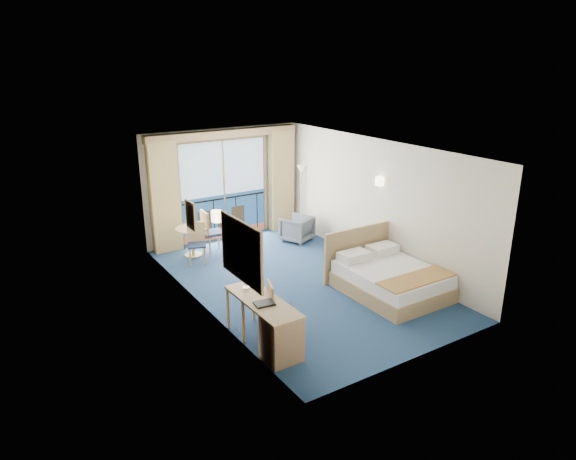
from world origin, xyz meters
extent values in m
plane|color=navy|center=(0.00, 0.00, 0.00)|extent=(6.50, 6.50, 0.00)
cube|color=silver|center=(0.00, 3.26, 1.35)|extent=(4.00, 0.02, 2.70)
cube|color=silver|center=(0.00, -3.26, 1.35)|extent=(4.00, 0.02, 2.70)
cube|color=silver|center=(-2.01, 0.00, 1.35)|extent=(0.02, 6.50, 2.70)
cube|color=silver|center=(2.01, 0.00, 1.35)|extent=(0.02, 6.50, 2.70)
cube|color=white|center=(0.00, 0.00, 2.71)|extent=(4.00, 6.50, 0.02)
cube|color=navy|center=(0.00, 3.22, 0.56)|extent=(2.20, 0.02, 1.08)
cube|color=#AAC6E0|center=(0.00, 3.22, 1.76)|extent=(2.20, 0.02, 1.32)
cube|color=#A14D32|center=(0.00, 3.22, 0.10)|extent=(2.20, 0.02, 0.20)
cube|color=black|center=(0.00, 3.22, 1.00)|extent=(2.20, 0.02, 0.04)
cube|color=tan|center=(0.00, 3.21, 2.46)|extent=(2.36, 0.03, 0.12)
cube|color=tan|center=(-1.15, 3.21, 1.20)|extent=(0.06, 0.03, 2.40)
cube|color=tan|center=(1.15, 3.21, 1.20)|extent=(0.06, 0.03, 2.40)
cube|color=silver|center=(0.00, 3.21, 1.20)|extent=(0.05, 0.02, 2.40)
cube|color=#3B2C1B|center=(0.35, 3.21, 0.40)|extent=(0.35, 0.02, 0.70)
cube|color=#3B2C1B|center=(-0.55, 3.21, 0.40)|extent=(0.35, 0.02, 0.70)
cube|color=#3B2C1B|center=(-0.05, 3.21, 0.30)|extent=(0.30, 0.02, 0.45)
cube|color=black|center=(-0.90, 3.22, 0.55)|extent=(0.02, 0.01, 0.90)
cube|color=black|center=(-0.30, 3.22, 0.55)|extent=(0.03, 0.01, 0.90)
cube|color=black|center=(0.30, 3.22, 0.55)|extent=(0.03, 0.01, 0.90)
cube|color=black|center=(0.90, 3.22, 0.55)|extent=(0.02, 0.01, 0.90)
cube|color=tan|center=(-1.55, 3.07, 1.28)|extent=(0.65, 0.22, 2.55)
cube|color=tan|center=(1.55, 3.07, 1.28)|extent=(0.65, 0.22, 2.55)
cube|color=tan|center=(0.00, 3.10, 2.58)|extent=(3.80, 0.25, 0.18)
cube|color=tan|center=(-1.98, -1.50, 1.55)|extent=(0.04, 1.25, 0.95)
cube|color=silver|center=(-1.95, -1.50, 1.55)|extent=(0.01, 1.12, 0.82)
cube|color=tan|center=(-1.98, 0.45, 1.60)|extent=(0.03, 0.42, 0.52)
cube|color=gray|center=(-1.96, 0.45, 1.60)|extent=(0.01, 0.34, 0.44)
cylinder|color=#FFEAB2|center=(-1.94, -0.60, 1.85)|extent=(0.18, 0.18, 0.18)
cylinder|color=#FFEAB2|center=(1.94, -0.15, 1.85)|extent=(0.18, 0.18, 0.18)
cube|color=tan|center=(1.22, -1.42, 0.14)|extent=(1.53, 1.91, 0.29)
cube|color=white|center=(1.22, -1.42, 0.41)|extent=(1.47, 1.85, 0.24)
cube|color=tan|center=(1.22, -2.04, 0.54)|extent=(1.51, 0.53, 0.03)
cube|color=white|center=(0.85, -0.74, 0.61)|extent=(0.59, 0.38, 0.17)
cube|color=white|center=(1.58, -0.74, 0.61)|extent=(0.59, 0.38, 0.17)
cube|color=tan|center=(1.22, -0.42, 0.53)|extent=(1.67, 0.06, 1.05)
cube|color=tan|center=(1.76, 0.04, 0.28)|extent=(0.43, 0.41, 0.56)
cube|color=white|center=(1.73, 0.04, 0.61)|extent=(0.23, 0.19, 0.09)
imported|color=#4D515D|center=(1.35, 2.04, 0.31)|extent=(0.88, 0.89, 0.62)
cylinder|color=silver|center=(1.88, 2.66, 0.02)|extent=(0.24, 0.24, 0.03)
cylinder|color=silver|center=(1.88, 2.66, 0.80)|extent=(0.03, 0.03, 1.61)
cone|color=white|center=(1.88, 2.66, 1.61)|extent=(0.21, 0.21, 0.19)
cube|color=tan|center=(-1.72, -1.67, 0.72)|extent=(0.54, 1.58, 0.04)
cube|color=tan|center=(-1.72, -2.21, 0.35)|extent=(0.51, 0.48, 0.70)
cylinder|color=tan|center=(-1.96, -1.47, 0.35)|extent=(0.05, 0.05, 0.70)
cylinder|color=tan|center=(-1.48, -1.47, 0.35)|extent=(0.05, 0.05, 0.70)
cylinder|color=tan|center=(-1.96, -0.93, 0.35)|extent=(0.05, 0.05, 0.70)
cylinder|color=tan|center=(-1.48, -0.93, 0.35)|extent=(0.05, 0.05, 0.70)
cube|color=#1D2945|center=(-1.33, -1.59, 0.44)|extent=(0.50, 0.50, 0.05)
cube|color=tan|center=(-1.50, -1.53, 0.68)|extent=(0.17, 0.38, 0.47)
cylinder|color=tan|center=(-1.23, -1.79, 0.21)|extent=(0.03, 0.03, 0.42)
cylinder|color=tan|center=(-1.12, -1.49, 0.21)|extent=(0.03, 0.03, 0.42)
cylinder|color=tan|center=(-1.53, -1.69, 0.21)|extent=(0.03, 0.03, 0.42)
cylinder|color=tan|center=(-1.42, -1.39, 0.21)|extent=(0.03, 0.03, 0.42)
cube|color=black|center=(-1.76, -1.79, 0.76)|extent=(0.33, 0.26, 0.03)
cylinder|color=silver|center=(-1.74, -1.17, 0.77)|extent=(0.11, 0.11, 0.02)
cylinder|color=silver|center=(-1.74, -1.17, 0.94)|extent=(0.01, 0.01, 0.36)
cone|color=white|center=(-1.74, -1.17, 1.12)|extent=(0.10, 0.10, 0.09)
cylinder|color=tan|center=(-1.18, 2.47, 0.64)|extent=(0.73, 0.73, 0.04)
cylinder|color=tan|center=(-1.18, 2.47, 0.32)|extent=(0.07, 0.07, 0.64)
cylinder|color=tan|center=(-1.18, 2.47, 0.01)|extent=(0.40, 0.40, 0.03)
cube|color=#1D2945|center=(-0.70, 2.37, 0.49)|extent=(0.46, 0.46, 0.05)
cube|color=tan|center=(-0.90, 2.38, 0.76)|extent=(0.07, 0.44, 0.52)
cylinder|color=tan|center=(-0.53, 2.19, 0.23)|extent=(0.04, 0.04, 0.47)
cylinder|color=tan|center=(-0.51, 2.54, 0.23)|extent=(0.04, 0.04, 0.47)
cylinder|color=tan|center=(-0.88, 2.21, 0.23)|extent=(0.04, 0.04, 0.47)
cylinder|color=tan|center=(-0.86, 2.56, 0.23)|extent=(0.04, 0.04, 0.47)
cube|color=#1D2945|center=(-1.29, 1.97, 0.43)|extent=(0.49, 0.49, 0.05)
cube|color=tan|center=(-1.22, 2.14, 0.66)|extent=(0.37, 0.17, 0.45)
cylinder|color=tan|center=(-1.49, 1.88, 0.20)|extent=(0.03, 0.03, 0.41)
cylinder|color=tan|center=(-1.20, 1.77, 0.20)|extent=(0.03, 0.03, 0.41)
cylinder|color=tan|center=(-1.38, 2.17, 0.20)|extent=(0.03, 0.03, 0.41)
cylinder|color=tan|center=(-1.09, 2.06, 0.20)|extent=(0.03, 0.03, 0.41)
camera|label=1|loc=(-5.19, -7.86, 4.27)|focal=32.00mm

